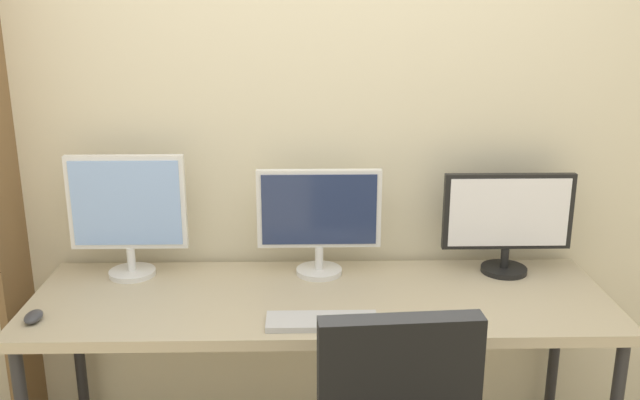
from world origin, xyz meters
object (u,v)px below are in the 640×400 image
object	(u,v)px
monitor_center	(319,217)
monitor_right	(508,219)
computer_mouse	(34,317)
desk	(320,308)
keyboard_main	(322,321)
monitor_left	(127,210)

from	to	relation	value
monitor_center	monitor_right	xyz separation A→B (m)	(0.73, 0.00, -0.01)
monitor_right	computer_mouse	distance (m)	1.76
desk	keyboard_main	xyz separation A→B (m)	(0.00, -0.23, 0.06)
monitor_center	keyboard_main	size ratio (longest dim) A/B	1.28
monitor_center	computer_mouse	bearing A→B (deg)	-157.72
keyboard_main	computer_mouse	distance (m)	0.97
monitor_center	monitor_right	distance (m)	0.73
desk	monitor_right	xyz separation A→B (m)	(0.73, 0.21, 0.27)
monitor_left	keyboard_main	distance (m)	0.89
monitor_left	desk	bearing A→B (deg)	-16.16
monitor_right	keyboard_main	xyz separation A→B (m)	(-0.73, -0.44, -0.21)
computer_mouse	keyboard_main	bearing A→B (deg)	-2.61
monitor_left	computer_mouse	distance (m)	0.53
keyboard_main	desk	bearing A→B (deg)	90.00
desk	keyboard_main	size ratio (longest dim) A/B	5.65
monitor_center	keyboard_main	distance (m)	0.50
desk	monitor_center	bearing A→B (deg)	90.00
monitor_right	keyboard_main	size ratio (longest dim) A/B	1.35
desk	keyboard_main	world-z (taller)	keyboard_main
monitor_right	computer_mouse	world-z (taller)	monitor_right
desk	monitor_right	size ratio (longest dim) A/B	4.18
desk	monitor_left	distance (m)	0.83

